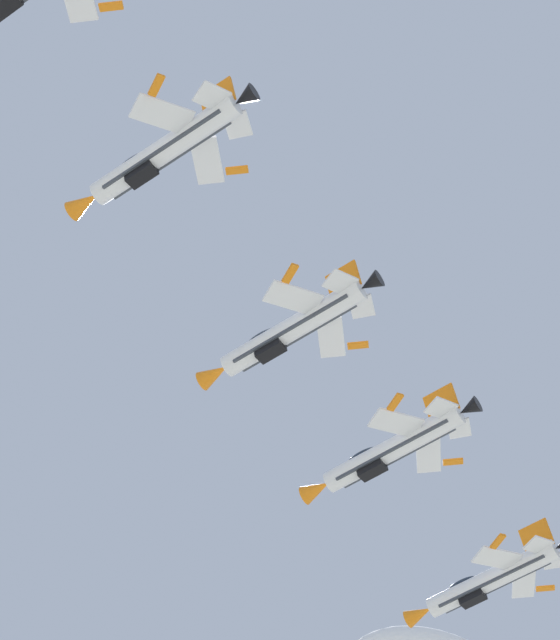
# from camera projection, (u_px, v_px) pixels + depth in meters

# --- Properties ---
(fighter_jet_left_wing) EXTENTS (9.93, 15.59, 4.71)m
(fighter_jet_left_wing) POSITION_uv_depth(u_px,v_px,m) (162.00, 152.00, 84.46)
(fighter_jet_left_wing) COLOR white
(fighter_jet_right_wing) EXTENTS (10.07, 15.59, 4.48)m
(fighter_jet_right_wing) POSITION_uv_depth(u_px,v_px,m) (290.00, 330.00, 90.14)
(fighter_jet_right_wing) COLOR white
(fighter_jet_left_outer) EXTENTS (10.05, 15.59, 4.52)m
(fighter_jet_left_outer) POSITION_uv_depth(u_px,v_px,m) (390.00, 450.00, 94.96)
(fighter_jet_left_outer) COLOR white
(fighter_jet_right_outer) EXTENTS (10.05, 15.59, 4.52)m
(fighter_jet_right_outer) POSITION_uv_depth(u_px,v_px,m) (489.00, 580.00, 103.09)
(fighter_jet_right_outer) COLOR white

